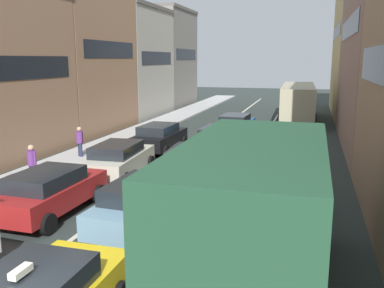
{
  "coord_description": "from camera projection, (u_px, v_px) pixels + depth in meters",
  "views": [
    {
      "loc": [
        4.6,
        -4.1,
        5.0
      ],
      "look_at": [
        0.0,
        12.0,
        1.6
      ],
      "focal_mm": 39.3,
      "sensor_mm": 36.0,
      "label": 1
    }
  ],
  "objects": [
    {
      "name": "sidewalk_left",
      "position": [
        125.0,
        138.0,
        26.73
      ],
      "size": [
        2.6,
        64.0,
        0.14
      ],
      "primitive_type": "cube",
      "color": "#B8B8B8",
      "rests_on": "ground"
    },
    {
      "name": "lane_stripe_left",
      "position": [
        201.0,
        143.0,
        25.4
      ],
      "size": [
        0.16,
        60.0,
        0.01
      ],
      "primitive_type": "cube",
      "color": "silver",
      "rests_on": "ground"
    },
    {
      "name": "lane_stripe_right",
      "position": [
        258.0,
        146.0,
        24.48
      ],
      "size": [
        0.16,
        60.0,
        0.01
      ],
      "primitive_type": "cube",
      "color": "silver",
      "rests_on": "ground"
    },
    {
      "name": "building_row_left",
      "position": [
        59.0,
        55.0,
        28.28
      ],
      "size": [
        7.2,
        43.9,
        12.92
      ],
      "rotation": [
        0.0,
        0.0,
        1.57
      ],
      "color": "beige",
      "rests_on": "ground"
    },
    {
      "name": "removalist_box_truck",
      "position": [
        258.0,
        214.0,
        8.37
      ],
      "size": [
        2.74,
        7.72,
        3.58
      ],
      "rotation": [
        0.0,
        0.0,
        1.56
      ],
      "color": "#1E5933",
      "rests_on": "ground"
    },
    {
      "name": "sedan_centre_lane_second",
      "position": [
        143.0,
        203.0,
        12.52
      ],
      "size": [
        2.23,
        4.38,
        1.49
      ],
      "rotation": [
        0.0,
        0.0,
        1.52
      ],
      "color": "#759EB7",
      "rests_on": "ground"
    },
    {
      "name": "wagon_left_lane_second",
      "position": [
        49.0,
        191.0,
        13.6
      ],
      "size": [
        2.13,
        4.33,
        1.49
      ],
      "rotation": [
        0.0,
        0.0,
        1.55
      ],
      "color": "#A51E1E",
      "rests_on": "ground"
    },
    {
      "name": "hatchback_centre_lane_third",
      "position": [
        191.0,
        164.0,
        17.13
      ],
      "size": [
        2.23,
        4.38,
        1.49
      ],
      "rotation": [
        0.0,
        0.0,
        1.62
      ],
      "color": "#19592D",
      "rests_on": "ground"
    },
    {
      "name": "sedan_left_lane_third",
      "position": [
        118.0,
        159.0,
        17.97
      ],
      "size": [
        2.24,
        4.39,
        1.49
      ],
      "rotation": [
        0.0,
        0.0,
        1.62
      ],
      "color": "beige",
      "rests_on": "ground"
    },
    {
      "name": "coupe_centre_lane_fourth",
      "position": [
        219.0,
        139.0,
        22.33
      ],
      "size": [
        2.26,
        4.39,
        1.49
      ],
      "rotation": [
        0.0,
        0.0,
        1.51
      ],
      "color": "#B29319",
      "rests_on": "ground"
    },
    {
      "name": "sedan_left_lane_fourth",
      "position": [
        159.0,
        137.0,
        23.08
      ],
      "size": [
        2.17,
        4.36,
        1.49
      ],
      "rotation": [
        0.0,
        0.0,
        1.54
      ],
      "color": "black",
      "rests_on": "ground"
    },
    {
      "name": "sedan_centre_lane_fifth",
      "position": [
        235.0,
        125.0,
        27.18
      ],
      "size": [
        2.22,
        4.38,
        1.49
      ],
      "rotation": [
        0.0,
        0.0,
        1.52
      ],
      "color": "#194C8C",
      "rests_on": "ground"
    },
    {
      "name": "sedan_right_lane_behind_truck",
      "position": [
        274.0,
        176.0,
        15.38
      ],
      "size": [
        2.22,
        4.38,
        1.49
      ],
      "rotation": [
        0.0,
        0.0,
        1.62
      ],
      "color": "gray",
      "rests_on": "ground"
    },
    {
      "name": "bus_mid_queue_primary",
      "position": [
        298.0,
        99.0,
        34.5
      ],
      "size": [
        3.04,
        10.57,
        2.9
      ],
      "rotation": [
        0.0,
        0.0,
        1.6
      ],
      "color": "#BFB793",
      "rests_on": "ground"
    },
    {
      "name": "pedestrian_near_kerb",
      "position": [
        32.0,
        162.0,
        16.76
      ],
      "size": [
        0.52,
        0.34,
        1.66
      ],
      "rotation": [
        0.0,
        0.0,
        1.26
      ],
      "color": "#262D47",
      "rests_on": "ground"
    },
    {
      "name": "pedestrian_mid_sidewalk",
      "position": [
        80.0,
        141.0,
        21.2
      ],
      "size": [
        0.44,
        0.37,
        1.66
      ],
      "rotation": [
        0.0,
        0.0,
        0.9
      ],
      "color": "#262D47",
      "rests_on": "ground"
    }
  ]
}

